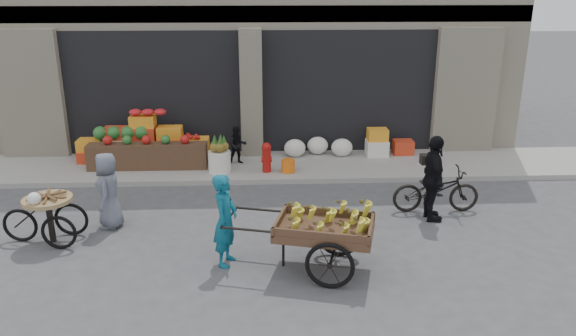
{
  "coord_description": "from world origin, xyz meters",
  "views": [
    {
      "loc": [
        0.28,
        -8.89,
        4.45
      ],
      "look_at": [
        0.73,
        0.92,
        1.1
      ],
      "focal_mm": 35.0,
      "sensor_mm": 36.0,
      "label": 1
    }
  ],
  "objects_px": {
    "tricycle_cart": "(49,212)",
    "vendor_grey": "(109,190)",
    "pineapple_bin": "(220,162)",
    "seated_person": "(237,145)",
    "fire_hydrant": "(267,156)",
    "vendor_woman": "(225,220)",
    "cyclist": "(433,179)",
    "orange_bucket": "(288,166)",
    "bicycle": "(436,190)",
    "banana_cart": "(321,225)"
  },
  "relations": [
    {
      "from": "tricycle_cart",
      "to": "bicycle",
      "type": "xyz_separation_m",
      "value": [
        7.17,
        1.05,
        -0.11
      ]
    },
    {
      "from": "pineapple_bin",
      "to": "seated_person",
      "type": "relative_size",
      "value": 0.56
    },
    {
      "from": "vendor_grey",
      "to": "bicycle",
      "type": "distance_m",
      "value": 6.3
    },
    {
      "from": "pineapple_bin",
      "to": "seated_person",
      "type": "distance_m",
      "value": 0.75
    },
    {
      "from": "pineapple_bin",
      "to": "bicycle",
      "type": "xyz_separation_m",
      "value": [
        4.44,
        -2.26,
        0.08
      ]
    },
    {
      "from": "fire_hydrant",
      "to": "seated_person",
      "type": "bearing_deg",
      "value": 137.12
    },
    {
      "from": "vendor_woman",
      "to": "vendor_grey",
      "type": "height_order",
      "value": "vendor_woman"
    },
    {
      "from": "orange_bucket",
      "to": "banana_cart",
      "type": "xyz_separation_m",
      "value": [
        0.31,
        -4.43,
        0.51
      ]
    },
    {
      "from": "vendor_woman",
      "to": "tricycle_cart",
      "type": "relative_size",
      "value": 1.07
    },
    {
      "from": "fire_hydrant",
      "to": "bicycle",
      "type": "height_order",
      "value": "bicycle"
    },
    {
      "from": "banana_cart",
      "to": "vendor_grey",
      "type": "xyz_separation_m",
      "value": [
        -3.75,
        1.83,
        -0.06
      ]
    },
    {
      "from": "tricycle_cart",
      "to": "vendor_grey",
      "type": "bearing_deg",
      "value": 38.06
    },
    {
      "from": "orange_bucket",
      "to": "seated_person",
      "type": "height_order",
      "value": "seated_person"
    },
    {
      "from": "fire_hydrant",
      "to": "vendor_grey",
      "type": "bearing_deg",
      "value": -138.01
    },
    {
      "from": "pineapple_bin",
      "to": "banana_cart",
      "type": "relative_size",
      "value": 0.19
    },
    {
      "from": "bicycle",
      "to": "cyclist",
      "type": "height_order",
      "value": "cyclist"
    },
    {
      "from": "vendor_woman",
      "to": "vendor_grey",
      "type": "distance_m",
      "value": 2.73
    },
    {
      "from": "orange_bucket",
      "to": "tricycle_cart",
      "type": "bearing_deg",
      "value": -143.46
    },
    {
      "from": "seated_person",
      "to": "cyclist",
      "type": "distance_m",
      "value": 5.04
    },
    {
      "from": "tricycle_cart",
      "to": "cyclist",
      "type": "bearing_deg",
      "value": 8.82
    },
    {
      "from": "orange_bucket",
      "to": "bicycle",
      "type": "xyz_separation_m",
      "value": [
        2.84,
        -2.16,
        0.18
      ]
    },
    {
      "from": "pineapple_bin",
      "to": "banana_cart",
      "type": "bearing_deg",
      "value": -67.12
    },
    {
      "from": "vendor_woman",
      "to": "pineapple_bin",
      "type": "bearing_deg",
      "value": 20.87
    },
    {
      "from": "tricycle_cart",
      "to": "cyclist",
      "type": "height_order",
      "value": "cyclist"
    },
    {
      "from": "pineapple_bin",
      "to": "fire_hydrant",
      "type": "relative_size",
      "value": 0.73
    },
    {
      "from": "banana_cart",
      "to": "cyclist",
      "type": "relative_size",
      "value": 1.62
    },
    {
      "from": "banana_cart",
      "to": "vendor_grey",
      "type": "height_order",
      "value": "vendor_grey"
    },
    {
      "from": "orange_bucket",
      "to": "seated_person",
      "type": "relative_size",
      "value": 0.34
    },
    {
      "from": "pineapple_bin",
      "to": "cyclist",
      "type": "height_order",
      "value": "cyclist"
    },
    {
      "from": "vendor_woman",
      "to": "cyclist",
      "type": "distance_m",
      "value": 4.15
    },
    {
      "from": "banana_cart",
      "to": "pineapple_bin",
      "type": "bearing_deg",
      "value": 127.67
    },
    {
      "from": "orange_bucket",
      "to": "vendor_woman",
      "type": "distance_m",
      "value": 4.34
    },
    {
      "from": "banana_cart",
      "to": "seated_person",
      "type": "bearing_deg",
      "value": 121.21
    },
    {
      "from": "vendor_woman",
      "to": "cyclist",
      "type": "xyz_separation_m",
      "value": [
        3.83,
        1.58,
        0.07
      ]
    },
    {
      "from": "seated_person",
      "to": "pineapple_bin",
      "type": "bearing_deg",
      "value": -133.69
    },
    {
      "from": "fire_hydrant",
      "to": "tricycle_cart",
      "type": "relative_size",
      "value": 0.49
    },
    {
      "from": "banana_cart",
      "to": "bicycle",
      "type": "distance_m",
      "value": 3.41
    },
    {
      "from": "seated_person",
      "to": "banana_cart",
      "type": "xyz_separation_m",
      "value": [
        1.51,
        -5.13,
        0.19
      ]
    },
    {
      "from": "pineapple_bin",
      "to": "fire_hydrant",
      "type": "height_order",
      "value": "fire_hydrant"
    },
    {
      "from": "orange_bucket",
      "to": "banana_cart",
      "type": "bearing_deg",
      "value": -85.98
    },
    {
      "from": "orange_bucket",
      "to": "vendor_grey",
      "type": "relative_size",
      "value": 0.22
    },
    {
      "from": "tricycle_cart",
      "to": "fire_hydrant",
      "type": "bearing_deg",
      "value": 43.92
    },
    {
      "from": "fire_hydrant",
      "to": "seated_person",
      "type": "relative_size",
      "value": 0.76
    },
    {
      "from": "pineapple_bin",
      "to": "orange_bucket",
      "type": "relative_size",
      "value": 1.62
    },
    {
      "from": "seated_person",
      "to": "tricycle_cart",
      "type": "bearing_deg",
      "value": -138.69
    },
    {
      "from": "pineapple_bin",
      "to": "vendor_grey",
      "type": "height_order",
      "value": "vendor_grey"
    },
    {
      "from": "pineapple_bin",
      "to": "orange_bucket",
      "type": "height_order",
      "value": "pineapple_bin"
    },
    {
      "from": "pineapple_bin",
      "to": "seated_person",
      "type": "bearing_deg",
      "value": 56.31
    },
    {
      "from": "seated_person",
      "to": "bicycle",
      "type": "relative_size",
      "value": 0.54
    },
    {
      "from": "vendor_grey",
      "to": "pineapple_bin",
      "type": "bearing_deg",
      "value": 143.41
    }
  ]
}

